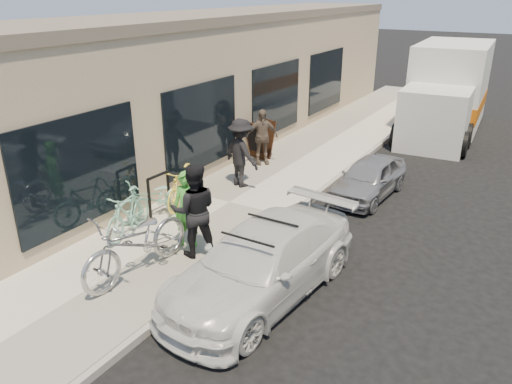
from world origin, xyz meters
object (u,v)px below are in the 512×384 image
at_px(tandem_bike, 137,243).
at_px(bystander_a, 241,153).
at_px(cruiser_bike_c, 183,187).
at_px(bystander_b, 262,137).
at_px(woman_rider, 187,210).
at_px(cruiser_bike_a, 128,213).
at_px(sedan_white, 262,262).
at_px(sedan_silver, 369,178).
at_px(cruiser_bike_b, 153,199).
at_px(man_standing, 194,210).
at_px(moving_truck, 447,94).
at_px(bike_rack, 159,190).
at_px(sandwich_board, 260,139).

relative_size(tandem_bike, bystander_a, 1.34).
xyz_separation_m(cruiser_bike_c, bystander_a, (0.48, 1.78, 0.41)).
distance_m(bystander_a, bystander_b, 1.84).
height_order(tandem_bike, woman_rider, woman_rider).
bearing_deg(cruiser_bike_a, bystander_b, 76.44).
bearing_deg(sedan_white, bystander_a, 132.57).
xyz_separation_m(sedan_silver, bystander_b, (-3.38, 0.44, 0.46)).
relative_size(woman_rider, bystander_b, 0.97).
distance_m(tandem_bike, cruiser_bike_b, 2.38).
relative_size(tandem_bike, man_standing, 1.29).
distance_m(sedan_white, moving_truck, 12.67).
height_order(tandem_bike, bystander_a, bystander_a).
bearing_deg(tandem_bike, bystander_a, 103.81).
height_order(bike_rack, moving_truck, moving_truck).
xyz_separation_m(sedan_white, woman_rider, (-1.99, 0.52, 0.31)).
distance_m(bike_rack, sedan_white, 3.75).
bearing_deg(man_standing, moving_truck, -138.61).
bearing_deg(moving_truck, cruiser_bike_b, -111.93).
bearing_deg(sedan_white, cruiser_bike_b, 167.34).
height_order(tandem_bike, bystander_b, bystander_b).
relative_size(sedan_white, sedan_silver, 1.51).
relative_size(cruiser_bike_a, cruiser_bike_c, 1.01).
height_order(sandwich_board, cruiser_bike_b, sandwich_board).
bearing_deg(sedan_silver, bystander_b, 176.14).
relative_size(woman_rider, cruiser_bike_a, 0.97).
height_order(man_standing, cruiser_bike_a, man_standing).
height_order(sandwich_board, man_standing, man_standing).
bearing_deg(cruiser_bike_a, sedan_silver, 41.87).
bearing_deg(man_standing, bystander_a, -110.56).
bearing_deg(bystander_a, cruiser_bike_b, 94.55).
relative_size(cruiser_bike_a, bystander_a, 0.90).
bearing_deg(bystander_b, sedan_white, -103.36).
relative_size(sedan_white, cruiser_bike_b, 2.53).
distance_m(cruiser_bike_b, bystander_b, 4.45).
distance_m(man_standing, bystander_b, 5.51).
bearing_deg(bystander_a, bike_rack, 92.72).
distance_m(moving_truck, tandem_bike, 13.66).
bearing_deg(woman_rider, cruiser_bike_b, 143.11).
height_order(tandem_bike, cruiser_bike_c, tandem_bike).
bearing_deg(cruiser_bike_a, tandem_bike, -52.51).
distance_m(sedan_white, tandem_bike, 2.23).
distance_m(sedan_silver, moving_truck, 7.55).
height_order(moving_truck, cruiser_bike_c, moving_truck).
xyz_separation_m(moving_truck, woman_rider, (-2.35, -12.12, -0.45)).
height_order(bike_rack, man_standing, man_standing).
distance_m(woman_rider, cruiser_bike_a, 1.42).
height_order(moving_truck, tandem_bike, moving_truck).
height_order(moving_truck, woman_rider, moving_truck).
bearing_deg(moving_truck, woman_rider, -104.54).
distance_m(moving_truck, bystander_b, 7.94).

